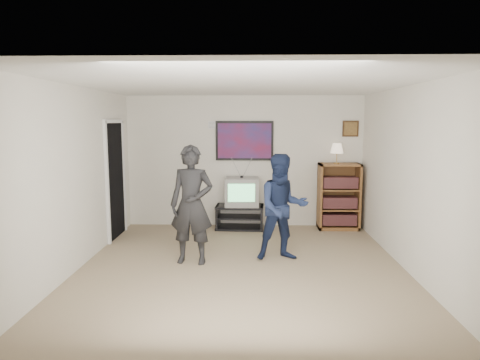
{
  "coord_description": "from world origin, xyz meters",
  "views": [
    {
      "loc": [
        0.13,
        -5.68,
        2.03
      ],
      "look_at": [
        -0.04,
        0.65,
        1.15
      ],
      "focal_mm": 32.0,
      "sensor_mm": 36.0,
      "label": 1
    }
  ],
  "objects_px": {
    "person_tall": "(192,205)",
    "crt_television": "(242,192)",
    "media_stand": "(240,217)",
    "person_short": "(283,207)",
    "bookshelf": "(339,196)"
  },
  "relations": [
    {
      "from": "crt_television",
      "to": "person_short",
      "type": "bearing_deg",
      "value": -71.85
    },
    {
      "from": "media_stand",
      "to": "person_short",
      "type": "distance_m",
      "value": 1.99
    },
    {
      "from": "crt_television",
      "to": "bookshelf",
      "type": "distance_m",
      "value": 1.83
    },
    {
      "from": "media_stand",
      "to": "bookshelf",
      "type": "bearing_deg",
      "value": 4.31
    },
    {
      "from": "media_stand",
      "to": "person_short",
      "type": "xyz_separation_m",
      "value": [
        0.67,
        -1.79,
        0.56
      ]
    },
    {
      "from": "media_stand",
      "to": "bookshelf",
      "type": "height_order",
      "value": "bookshelf"
    },
    {
      "from": "bookshelf",
      "to": "person_short",
      "type": "height_order",
      "value": "person_short"
    },
    {
      "from": "person_tall",
      "to": "crt_television",
      "type": "bearing_deg",
      "value": 77.82
    },
    {
      "from": "crt_television",
      "to": "person_short",
      "type": "xyz_separation_m",
      "value": [
        0.63,
        -1.79,
        0.07
      ]
    },
    {
      "from": "media_stand",
      "to": "crt_television",
      "type": "xyz_separation_m",
      "value": [
        0.04,
        0.0,
        0.49
      ]
    },
    {
      "from": "bookshelf",
      "to": "person_short",
      "type": "bearing_deg",
      "value": -122.83
    },
    {
      "from": "bookshelf",
      "to": "person_tall",
      "type": "relative_size",
      "value": 0.73
    },
    {
      "from": "media_stand",
      "to": "person_tall",
      "type": "bearing_deg",
      "value": -104.95
    },
    {
      "from": "bookshelf",
      "to": "person_short",
      "type": "relative_size",
      "value": 0.8
    },
    {
      "from": "person_tall",
      "to": "person_short",
      "type": "distance_m",
      "value": 1.32
    }
  ]
}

